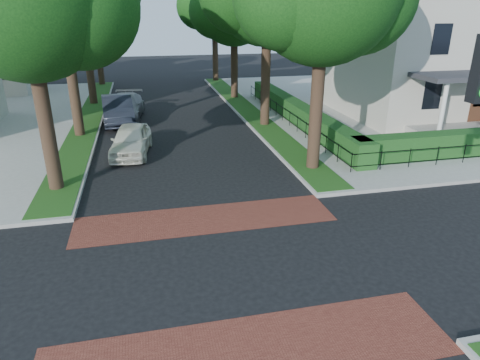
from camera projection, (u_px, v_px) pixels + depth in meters
name	position (u px, v px, depth m)	size (l,w,h in m)	color
ground	(222.00, 269.00, 12.14)	(120.00, 120.00, 0.00)	black
sidewalk_ne	(423.00, 102.00, 33.30)	(30.00, 30.00, 0.15)	gray
crosswalk_far	(206.00, 219.00, 15.03)	(9.00, 2.20, 0.01)	maroon
crosswalk_near	(250.00, 351.00, 9.24)	(9.00, 2.20, 0.01)	maroon
grass_strip_ne	(248.00, 110.00, 30.47)	(1.60, 29.80, 0.02)	#214513
grass_strip_nw	(89.00, 118.00, 28.25)	(1.60, 29.80, 0.02)	#214513
tree_right_far	(235.00, 8.00, 32.62)	(7.25, 6.23, 9.74)	black
tree_right_back	(215.00, 4.00, 40.64)	(7.50, 6.45, 10.20)	black
tree_left_far	(83.00, 5.00, 30.28)	(7.00, 6.02, 9.86)	black
tree_left_back	(94.00, 2.00, 38.33)	(7.75, 6.66, 10.44)	black
hedge_main_road	(298.00, 113.00, 27.01)	(1.00, 18.00, 1.20)	#1C4116
fence_main_road	(286.00, 116.00, 26.90)	(0.06, 18.00, 0.90)	black
house_victorian	(440.00, 23.00, 27.88)	(13.00, 13.05, 12.48)	beige
parked_car_front	(131.00, 140.00, 21.45)	(1.76, 4.38, 1.49)	silver
parked_car_middle	(118.00, 110.00, 27.35)	(1.82, 5.23, 1.72)	#202531
parked_car_rear	(125.00, 107.00, 28.50)	(2.18, 5.37, 1.56)	gray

